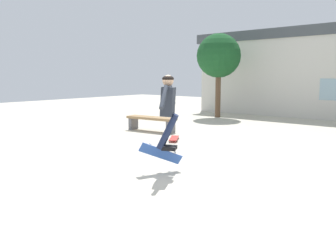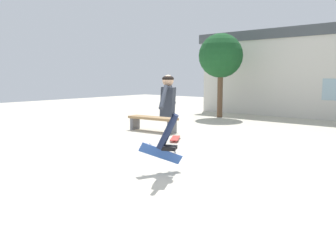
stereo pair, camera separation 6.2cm
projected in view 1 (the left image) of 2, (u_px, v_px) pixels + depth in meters
ground_plane at (187, 171)px, 6.37m from camera, size 40.00×40.00×0.00m
building_backdrop at (324, 70)px, 13.81m from camera, size 12.58×0.52×4.92m
tree_left at (219, 56)px, 14.61m from camera, size 1.96×1.96×3.75m
park_bench at (151, 121)px, 11.03m from camera, size 1.82×0.65×0.49m
skater at (168, 105)px, 6.15m from camera, size 0.63×1.12×1.42m
skateboard_flipping at (161, 153)px, 6.24m from camera, size 0.55×0.69×0.50m
skateboard_resting at (174, 138)px, 9.42m from camera, size 0.58×0.76×0.08m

